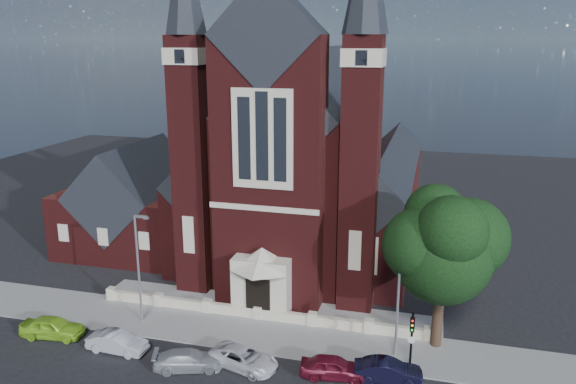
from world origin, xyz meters
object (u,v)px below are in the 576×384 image
at_px(church, 310,163).
at_px(car_lime_van, 52,327).
at_px(traffic_signal, 412,335).
at_px(street_lamp_left, 139,262).
at_px(car_silver_a, 117,342).
at_px(car_silver_b, 188,360).
at_px(car_navy, 388,371).
at_px(street_tree, 445,250).
at_px(street_lamp_right, 400,291).
at_px(car_dark_red, 333,367).
at_px(parish_hall, 138,206).
at_px(car_white_suv, 244,358).

distance_m(church, car_lime_van, 26.90).
height_order(traffic_signal, car_lime_van, traffic_signal).
height_order(street_lamp_left, car_silver_a, street_lamp_left).
height_order(car_silver_b, car_navy, car_navy).
relative_size(church, street_tree, 3.26).
bearing_deg(traffic_signal, street_lamp_right, 120.01).
height_order(street_lamp_right, car_navy, street_lamp_right).
bearing_deg(street_lamp_right, car_dark_red, -137.42).
bearing_deg(car_dark_red, car_navy, -90.16).
relative_size(street_tree, street_lamp_right, 1.32).
distance_m(street_tree, car_dark_red, 10.00).
height_order(church, street_lamp_right, church).
bearing_deg(traffic_signal, car_lime_van, -175.36).
relative_size(traffic_signal, car_silver_a, 1.00).
bearing_deg(parish_hall, traffic_signal, -29.98).
xyz_separation_m(traffic_signal, car_navy, (-1.20, -1.22, -1.91)).
distance_m(church, parish_hall, 17.26).
xyz_separation_m(church, parish_hall, (-16.00, -4.94, -4.17)).
distance_m(parish_hall, street_lamp_left, 16.18).
xyz_separation_m(car_silver_a, car_navy, (17.33, 1.23, 0.01)).
height_order(traffic_signal, car_navy, traffic_signal).
bearing_deg(parish_hall, car_navy, -33.06).
xyz_separation_m(traffic_signal, car_dark_red, (-4.42, -1.65, -1.90)).
relative_size(street_tree, traffic_signal, 2.67).
bearing_deg(car_silver_a, traffic_signal, -81.16).
bearing_deg(parish_hall, car_white_suv, -46.01).
xyz_separation_m(car_lime_van, car_navy, (22.61, 0.71, -0.06)).
distance_m(church, car_navy, 25.00).
relative_size(car_lime_van, car_silver_b, 1.01).
xyz_separation_m(traffic_signal, car_silver_b, (-13.23, -3.10, -1.97)).
xyz_separation_m(parish_hall, traffic_signal, (27.00, -15.57, -1.43)).
bearing_deg(car_white_suv, street_lamp_right, -52.19).
bearing_deg(car_navy, street_lamp_right, -12.73).
bearing_deg(car_white_suv, car_lime_van, 105.53).
height_order(car_lime_van, car_dark_red, car_lime_van).
height_order(street_tree, car_lime_van, street_tree).
relative_size(car_lime_van, car_dark_red, 1.07).
bearing_deg(traffic_signal, car_dark_red, -159.50).
distance_m(street_tree, car_silver_a, 21.86).
xyz_separation_m(car_silver_a, car_white_suv, (8.55, 0.39, -0.04)).
relative_size(traffic_signal, car_navy, 0.98).
distance_m(church, car_dark_red, 24.31).
height_order(street_lamp_right, car_silver_a, street_lamp_right).
height_order(street_lamp_left, traffic_signal, street_lamp_left).
bearing_deg(traffic_signal, street_tree, 64.05).
distance_m(church, car_silver_a, 25.31).
distance_m(street_tree, car_white_suv, 14.24).
xyz_separation_m(parish_hall, car_silver_b, (13.77, -18.68, -3.40)).
height_order(church, car_white_suv, church).
bearing_deg(traffic_signal, car_white_suv, -168.38).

